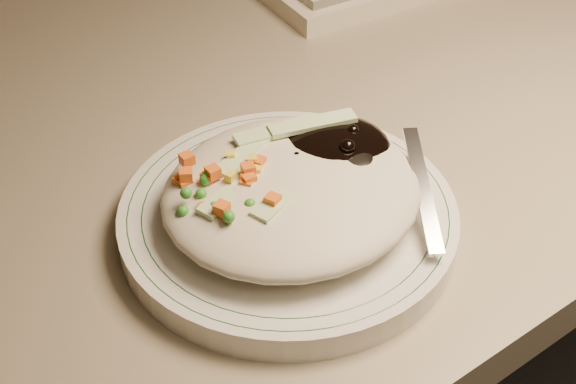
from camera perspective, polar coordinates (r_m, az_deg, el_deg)
desk at (r=0.88m, az=-1.96°, el=-3.55°), size 1.40×0.70×0.74m
plate at (r=0.60m, az=0.00°, el=-1.91°), size 0.25×0.25×0.02m
plate_rim at (r=0.59m, az=0.00°, el=-1.19°), size 0.24×0.24×0.00m
meal at (r=0.58m, az=0.39°, el=0.55°), size 0.21×0.19×0.05m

